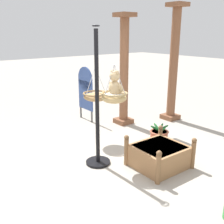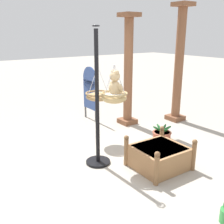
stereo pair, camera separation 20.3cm
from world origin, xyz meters
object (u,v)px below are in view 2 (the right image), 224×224
(display_pole_central, at_px, (98,125))
(hanging_basket_with_teddy, at_px, (114,97))
(teddy_bear, at_px, (115,85))
(hanging_basket_left_high, at_px, (98,96))
(greenhouse_pillar_left, at_px, (128,73))
(display_sign_board, at_px, (90,89))
(greenhouse_pillar_right, at_px, (179,66))
(potted_plant_fern_front, at_px, (162,135))
(wooden_planter_box, at_px, (159,156))

(display_pole_central, distance_m, hanging_basket_with_teddy, 0.57)
(hanging_basket_with_teddy, bearing_deg, teddy_bear, 90.00)
(hanging_basket_left_high, relative_size, greenhouse_pillar_left, 0.26)
(display_pole_central, xyz_separation_m, display_sign_board, (-2.24, 1.16, 0.11))
(hanging_basket_left_high, distance_m, greenhouse_pillar_left, 1.37)
(greenhouse_pillar_left, xyz_separation_m, greenhouse_pillar_right, (0.51, 1.24, 0.13))
(display_pole_central, bearing_deg, hanging_basket_with_teddy, 59.04)
(potted_plant_fern_front, distance_m, display_sign_board, 2.35)
(display_pole_central, height_order, hanging_basket_left_high, display_pole_central)
(hanging_basket_with_teddy, height_order, greenhouse_pillar_right, greenhouse_pillar_right)
(greenhouse_pillar_left, height_order, potted_plant_fern_front, greenhouse_pillar_left)
(display_pole_central, xyz_separation_m, greenhouse_pillar_left, (-1.42, 1.79, 0.58))
(greenhouse_pillar_left, distance_m, display_sign_board, 1.13)
(greenhouse_pillar_left, distance_m, potted_plant_fern_front, 1.80)
(hanging_basket_with_teddy, relative_size, wooden_planter_box, 0.68)
(hanging_basket_left_high, bearing_deg, teddy_bear, -16.07)
(display_sign_board, bearing_deg, hanging_basket_left_high, -23.49)
(wooden_planter_box, bearing_deg, greenhouse_pillar_left, 155.21)
(display_sign_board, bearing_deg, wooden_planter_box, -7.19)
(potted_plant_fern_front, relative_size, display_sign_board, 0.29)
(wooden_planter_box, bearing_deg, teddy_bear, -139.49)
(wooden_planter_box, relative_size, potted_plant_fern_front, 2.27)
(display_pole_central, height_order, potted_plant_fern_front, display_pole_central)
(display_pole_central, relative_size, hanging_basket_left_high, 3.32)
(teddy_bear, xyz_separation_m, greenhouse_pillar_left, (-1.57, 1.51, -0.11))
(hanging_basket_left_high, relative_size, potted_plant_fern_front, 1.71)
(display_pole_central, relative_size, teddy_bear, 5.23)
(hanging_basket_with_teddy, xyz_separation_m, greenhouse_pillar_right, (-1.06, 2.78, 0.21))
(greenhouse_pillar_right, bearing_deg, display_pole_central, -73.25)
(hanging_basket_with_teddy, bearing_deg, potted_plant_fern_front, 98.53)
(hanging_basket_with_teddy, distance_m, wooden_planter_box, 1.29)
(hanging_basket_with_teddy, height_order, wooden_planter_box, hanging_basket_with_teddy)
(hanging_basket_with_teddy, distance_m, greenhouse_pillar_left, 2.20)
(hanging_basket_left_high, xyz_separation_m, greenhouse_pillar_left, (-0.54, 1.22, 0.31))
(display_pole_central, xyz_separation_m, greenhouse_pillar_right, (-0.91, 3.03, 0.70))
(display_pole_central, xyz_separation_m, teddy_bear, (0.15, 0.27, 0.69))
(display_sign_board, bearing_deg, hanging_basket_with_teddy, -20.84)
(potted_plant_fern_front, xyz_separation_m, display_sign_board, (-2.18, -0.51, 0.71))
(wooden_planter_box, height_order, potted_plant_fern_front, wooden_planter_box)
(teddy_bear, relative_size, potted_plant_fern_front, 1.09)
(teddy_bear, distance_m, hanging_basket_left_high, 1.16)
(hanging_basket_with_teddy, bearing_deg, greenhouse_pillar_left, 135.69)
(display_pole_central, xyz_separation_m, hanging_basket_with_teddy, (0.15, 0.25, 0.49))
(hanging_basket_with_teddy, bearing_deg, display_sign_board, 159.16)
(teddy_bear, relative_size, display_sign_board, 0.32)
(greenhouse_pillar_left, bearing_deg, display_sign_board, -142.63)
(display_pole_central, relative_size, hanging_basket_with_teddy, 3.66)
(wooden_planter_box, bearing_deg, display_sign_board, 172.81)
(potted_plant_fern_front, bearing_deg, hanging_basket_left_high, -126.90)
(greenhouse_pillar_right, bearing_deg, hanging_basket_with_teddy, -69.09)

